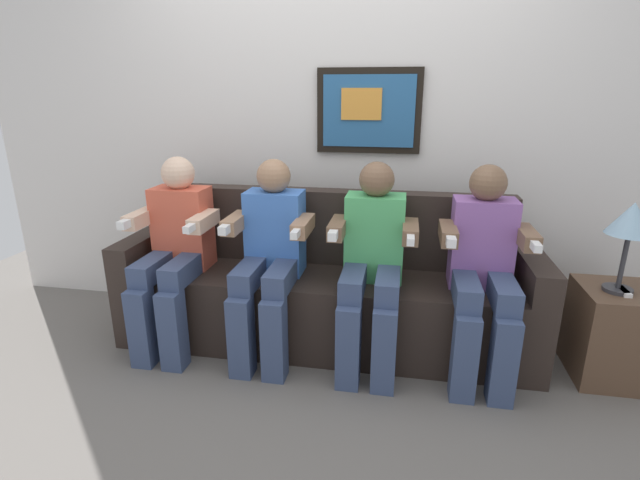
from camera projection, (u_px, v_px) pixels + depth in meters
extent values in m
plane|color=#66605B|center=(315.00, 368.00, 2.59)|extent=(6.27, 6.27, 0.00)
cube|color=silver|center=(338.00, 119.00, 2.91)|extent=(4.83, 0.05, 2.60)
cube|color=black|center=(369.00, 111.00, 2.83)|extent=(0.63, 0.03, 0.50)
cube|color=#26598C|center=(369.00, 111.00, 2.81)|extent=(0.55, 0.02, 0.42)
cube|color=orange|center=(361.00, 104.00, 2.80)|extent=(0.24, 0.02, 0.18)
cube|color=#2D231E|center=(324.00, 309.00, 2.79)|extent=(2.15, 0.58, 0.45)
cube|color=#2D231E|center=(330.00, 226.00, 2.86)|extent=(2.15, 0.14, 0.45)
cube|color=#2D231E|center=(147.00, 282.00, 2.96)|extent=(0.14, 0.58, 0.62)
cube|color=#2D231E|center=(529.00, 311.00, 2.57)|extent=(0.14, 0.58, 0.62)
cube|color=#D8593F|center=(183.00, 227.00, 2.79)|extent=(0.32, 0.20, 0.48)
sphere|color=beige|center=(178.00, 173.00, 2.69)|extent=(0.19, 0.19, 0.19)
cube|color=#38476B|center=(155.00, 266.00, 2.67)|extent=(0.12, 0.40, 0.12)
cube|color=#38476B|center=(185.00, 268.00, 2.64)|extent=(0.12, 0.40, 0.12)
cube|color=#38476B|center=(142.00, 328.00, 2.57)|extent=(0.12, 0.12, 0.45)
cube|color=#38476B|center=(173.00, 331.00, 2.54)|extent=(0.12, 0.12, 0.45)
cube|color=beige|center=(141.00, 218.00, 2.68)|extent=(0.08, 0.28, 0.08)
cube|color=beige|center=(204.00, 221.00, 2.62)|extent=(0.08, 0.28, 0.08)
cube|color=white|center=(191.00, 227.00, 2.46)|extent=(0.04, 0.13, 0.04)
cube|color=white|center=(125.00, 224.00, 2.53)|extent=(0.04, 0.10, 0.04)
cube|color=#3F72CC|center=(275.00, 232.00, 2.69)|extent=(0.32, 0.20, 0.48)
sphere|color=#9E7556|center=(274.00, 176.00, 2.59)|extent=(0.19, 0.19, 0.19)
cube|color=#38476B|center=(251.00, 273.00, 2.57)|extent=(0.12, 0.40, 0.12)
cube|color=#38476B|center=(282.00, 275.00, 2.54)|extent=(0.12, 0.40, 0.12)
cube|color=#38476B|center=(241.00, 337.00, 2.47)|extent=(0.12, 0.12, 0.45)
cube|color=#38476B|center=(274.00, 340.00, 2.44)|extent=(0.12, 0.12, 0.45)
cube|color=#9E7556|center=(236.00, 223.00, 2.59)|extent=(0.08, 0.28, 0.08)
cube|color=#9E7556|center=(303.00, 226.00, 2.52)|extent=(0.08, 0.28, 0.08)
cube|color=white|center=(296.00, 233.00, 2.37)|extent=(0.04, 0.13, 0.04)
cube|color=white|center=(225.00, 229.00, 2.43)|extent=(0.04, 0.10, 0.04)
cube|color=#4CB266|center=(375.00, 238.00, 2.59)|extent=(0.32, 0.20, 0.48)
sphere|color=brown|center=(377.00, 179.00, 2.49)|extent=(0.19, 0.19, 0.19)
cube|color=#38476B|center=(354.00, 280.00, 2.48)|extent=(0.12, 0.40, 0.12)
cube|color=#38476B|center=(388.00, 282.00, 2.44)|extent=(0.12, 0.40, 0.12)
cube|color=#38476B|center=(348.00, 347.00, 2.37)|extent=(0.12, 0.12, 0.45)
cube|color=#38476B|center=(384.00, 350.00, 2.34)|extent=(0.12, 0.12, 0.45)
cube|color=brown|center=(338.00, 228.00, 2.49)|extent=(0.08, 0.28, 0.08)
cube|color=brown|center=(410.00, 232.00, 2.42)|extent=(0.08, 0.28, 0.08)
cube|color=white|center=(411.00, 239.00, 2.27)|extent=(0.04, 0.13, 0.04)
cube|color=white|center=(333.00, 235.00, 2.34)|extent=(0.04, 0.10, 0.04)
cube|color=#8C59A5|center=(482.00, 243.00, 2.50)|extent=(0.32, 0.20, 0.48)
sphere|color=brown|center=(488.00, 183.00, 2.40)|extent=(0.19, 0.19, 0.19)
cube|color=#38476B|center=(465.00, 288.00, 2.38)|extent=(0.12, 0.40, 0.12)
cube|color=#38476B|center=(502.00, 290.00, 2.35)|extent=(0.12, 0.40, 0.12)
cube|color=#38476B|center=(464.00, 358.00, 2.28)|extent=(0.12, 0.12, 0.45)
cube|color=#38476B|center=(503.00, 361.00, 2.25)|extent=(0.12, 0.12, 0.45)
cube|color=brown|center=(448.00, 233.00, 2.39)|extent=(0.08, 0.28, 0.08)
cube|color=brown|center=(526.00, 237.00, 2.33)|extent=(0.08, 0.28, 0.08)
cube|color=white|center=(535.00, 245.00, 2.17)|extent=(0.04, 0.13, 0.04)
cube|color=white|center=(451.00, 241.00, 2.24)|extent=(0.04, 0.10, 0.04)
cube|color=brown|center=(615.00, 334.00, 2.45)|extent=(0.40, 0.40, 0.50)
cylinder|color=#333338|center=(617.00, 289.00, 2.36)|extent=(0.14, 0.14, 0.02)
cylinder|color=#333338|center=(623.00, 261.00, 2.31)|extent=(0.02, 0.02, 0.28)
cone|color=#8CB2CC|center=(632.00, 219.00, 2.25)|extent=(0.22, 0.22, 0.16)
cube|color=white|center=(623.00, 291.00, 2.34)|extent=(0.04, 0.13, 0.02)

